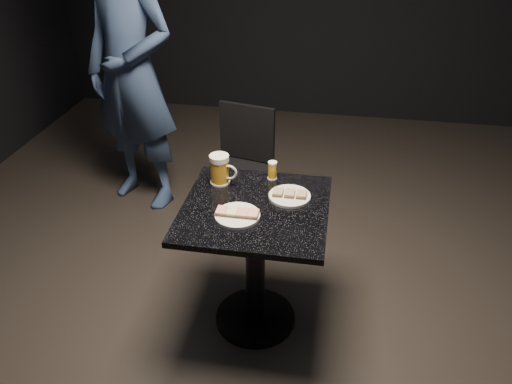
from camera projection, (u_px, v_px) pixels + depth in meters
floor at (255, 319)px, 2.79m from camera, size 6.00×6.00×0.00m
plate_large at (237, 215)px, 2.32m from camera, size 0.21×0.21×0.01m
plate_small at (290, 196)px, 2.46m from camera, size 0.21×0.21×0.01m
patron at (132, 73)px, 3.37m from camera, size 0.83×0.67×1.96m
table at (255, 247)px, 2.52m from camera, size 0.70×0.70×0.75m
beer_mug at (220, 169)px, 2.54m from camera, size 0.15×0.10×0.16m
beer_tumbler at (272, 170)px, 2.59m from camera, size 0.05×0.05×0.10m
chair at (241, 163)px, 3.30m from camera, size 0.46×0.46×0.86m
canapes_on_plate_large at (237, 213)px, 2.31m from camera, size 0.20×0.07×0.02m
canapes_on_plate_small at (290, 193)px, 2.45m from camera, size 0.17×0.07×0.02m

